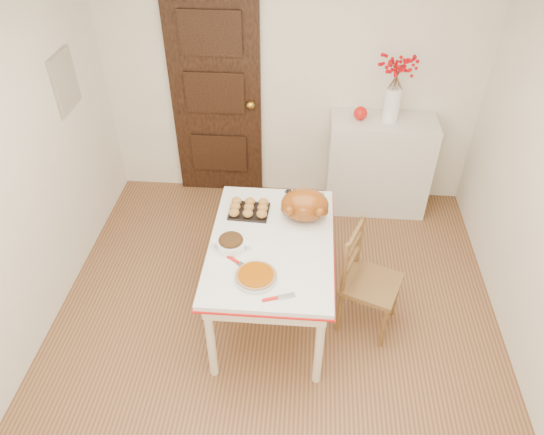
# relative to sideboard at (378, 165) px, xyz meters

# --- Properties ---
(floor) EXTENTS (3.50, 4.00, 0.00)m
(floor) POSITION_rel_sideboard_xyz_m (-0.87, -1.78, -0.48)
(floor) COLOR brown
(floor) RESTS_ON ground
(wall_back) EXTENTS (3.50, 0.00, 2.50)m
(wall_back) POSITION_rel_sideboard_xyz_m (-0.87, 0.22, 0.77)
(wall_back) COLOR silver
(wall_back) RESTS_ON ground
(door_back) EXTENTS (0.85, 0.06, 2.06)m
(door_back) POSITION_rel_sideboard_xyz_m (-1.57, 0.19, 0.55)
(door_back) COLOR black
(door_back) RESTS_ON ground
(photo_board) EXTENTS (0.03, 0.35, 0.45)m
(photo_board) POSITION_rel_sideboard_xyz_m (-2.60, -0.58, 1.02)
(photo_board) COLOR #B4A98F
(photo_board) RESTS_ON ground
(sideboard) EXTENTS (0.96, 0.43, 0.96)m
(sideboard) POSITION_rel_sideboard_xyz_m (0.00, 0.00, 0.00)
(sideboard) COLOR beige
(sideboard) RESTS_ON floor
(kitchen_table) EXTENTS (0.89, 1.30, 0.78)m
(kitchen_table) POSITION_rel_sideboard_xyz_m (-0.91, -1.52, -0.09)
(kitchen_table) COLOR white
(kitchen_table) RESTS_ON floor
(chair_oak) EXTENTS (0.51, 0.51, 0.89)m
(chair_oak) POSITION_rel_sideboard_xyz_m (-0.16, -1.53, -0.03)
(chair_oak) COLOR brown
(chair_oak) RESTS_ON floor
(berry_vase) EXTENTS (0.33, 0.33, 0.64)m
(berry_vase) POSITION_rel_sideboard_xyz_m (0.04, 0.00, 0.80)
(berry_vase) COLOR white
(berry_vase) RESTS_ON sideboard
(apple) EXTENTS (0.12, 0.12, 0.12)m
(apple) POSITION_rel_sideboard_xyz_m (-0.23, 0.00, 0.54)
(apple) COLOR red
(apple) RESTS_ON sideboard
(turkey_platter) EXTENTS (0.50, 0.45, 0.26)m
(turkey_platter) POSITION_rel_sideboard_xyz_m (-0.68, -1.26, 0.42)
(turkey_platter) COLOR maroon
(turkey_platter) RESTS_ON kitchen_table
(pumpkin_pie) EXTENTS (0.34, 0.34, 0.06)m
(pumpkin_pie) POSITION_rel_sideboard_xyz_m (-0.98, -1.89, 0.32)
(pumpkin_pie) COLOR #893C00
(pumpkin_pie) RESTS_ON kitchen_table
(stuffing_dish) EXTENTS (0.27, 0.23, 0.10)m
(stuffing_dish) POSITION_rel_sideboard_xyz_m (-1.18, -1.60, 0.34)
(stuffing_dish) COLOR #4E3016
(stuffing_dish) RESTS_ON kitchen_table
(rolls_tray) EXTENTS (0.31, 0.25, 0.08)m
(rolls_tray) POSITION_rel_sideboard_xyz_m (-1.10, -1.20, 0.33)
(rolls_tray) COLOR #BF8D42
(rolls_tray) RESTS_ON kitchen_table
(pie_server) EXTENTS (0.22, 0.13, 0.01)m
(pie_server) POSITION_rel_sideboard_xyz_m (-0.82, -2.04, 0.30)
(pie_server) COLOR silver
(pie_server) RESTS_ON kitchen_table
(carving_knife) EXTENTS (0.26, 0.22, 0.01)m
(carving_knife) POSITION_rel_sideboard_xyz_m (-1.08, -1.77, 0.30)
(carving_knife) COLOR silver
(carving_knife) RESTS_ON kitchen_table
(drinking_glass) EXTENTS (0.08, 0.08, 0.11)m
(drinking_glass) POSITION_rel_sideboard_xyz_m (-0.81, -1.05, 0.35)
(drinking_glass) COLOR white
(drinking_glass) RESTS_ON kitchen_table
(shaker_pair) EXTENTS (0.09, 0.03, 0.08)m
(shaker_pair) POSITION_rel_sideboard_xyz_m (-0.58, -1.02, 0.34)
(shaker_pair) COLOR white
(shaker_pair) RESTS_ON kitchen_table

